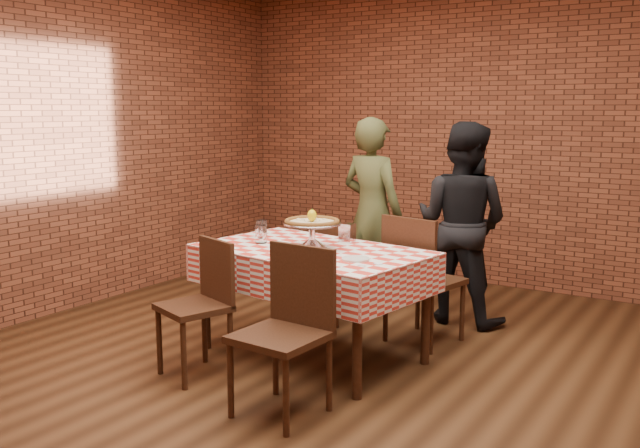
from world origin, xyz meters
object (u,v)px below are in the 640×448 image
(pizza, at_px, (312,222))
(water_glass_right, at_px, (262,229))
(table, at_px, (312,303))
(chair_far_left, at_px, (332,267))
(diner_black, at_px, (462,223))
(pizza_stand, at_px, (312,236))
(chair_near_right, at_px, (280,334))
(diner_olive, at_px, (372,212))
(chair_far_right, at_px, (425,278))
(chair_near_left, at_px, (194,310))
(condiment_caddy, at_px, (347,233))
(water_glass_left, at_px, (261,234))

(pizza, bearing_deg, water_glass_right, 163.72)
(table, distance_m, chair_far_left, 0.86)
(chair_far_left, bearing_deg, diner_black, -146.53)
(table, xyz_separation_m, pizza_stand, (0.01, -0.01, 0.47))
(pizza_stand, bearing_deg, chair_near_right, -67.94)
(table, relative_size, diner_olive, 0.93)
(chair_far_right, bearing_deg, chair_near_left, 66.91)
(pizza, height_order, chair_far_left, pizza)
(pizza_stand, relative_size, chair_near_right, 0.42)
(water_glass_right, distance_m, chair_near_left, 0.94)
(chair_far_right, bearing_deg, table, 64.61)
(condiment_caddy, height_order, chair_far_right, chair_far_right)
(water_glass_left, xyz_separation_m, water_glass_right, (-0.13, 0.18, 0.00))
(condiment_caddy, bearing_deg, pizza_stand, -103.18)
(diner_black, bearing_deg, pizza_stand, 70.92)
(water_glass_left, height_order, condiment_caddy, condiment_caddy)
(chair_far_left, bearing_deg, pizza, 115.84)
(chair_far_right, height_order, diner_black, diner_black)
(condiment_caddy, bearing_deg, diner_olive, 111.52)
(condiment_caddy, xyz_separation_m, diner_olive, (-0.38, 1.08, -0.01))
(table, height_order, chair_near_right, chair_near_right)
(table, xyz_separation_m, water_glass_right, (-0.54, 0.15, 0.45))
(water_glass_right, height_order, chair_far_right, chair_far_right)
(condiment_caddy, relative_size, chair_far_right, 0.14)
(chair_far_left, bearing_deg, condiment_caddy, 134.21)
(pizza_stand, relative_size, chair_far_left, 0.46)
(table, relative_size, pizza, 4.08)
(pizza_stand, xyz_separation_m, chair_near_right, (0.35, -0.86, -0.38))
(pizza, bearing_deg, table, 123.54)
(chair_near_left, relative_size, chair_far_right, 0.92)
(table, distance_m, chair_near_right, 0.95)
(condiment_caddy, height_order, diner_olive, diner_olive)
(chair_far_left, xyz_separation_m, diner_olive, (0.05, 0.59, 0.38))
(table, height_order, water_glass_left, water_glass_left)
(condiment_caddy, xyz_separation_m, diner_black, (0.46, 1.01, -0.03))
(chair_near_right, xyz_separation_m, chair_far_right, (0.16, 1.58, 0.01))
(chair_near_right, relative_size, diner_black, 0.58)
(water_glass_left, relative_size, diner_olive, 0.08)
(table, height_order, chair_near_left, chair_near_left)
(water_glass_left, height_order, diner_black, diner_black)
(pizza_stand, height_order, water_glass_right, pizza_stand)
(table, height_order, pizza_stand, pizza_stand)
(diner_olive, bearing_deg, table, 110.51)
(pizza_stand, height_order, chair_near_right, pizza_stand)
(pizza_stand, distance_m, water_glass_right, 0.57)
(water_glass_left, relative_size, chair_far_left, 0.15)
(chair_near_left, bearing_deg, chair_far_right, 74.25)
(water_glass_left, xyz_separation_m, condiment_caddy, (0.51, 0.34, 0.00))
(pizza, bearing_deg, chair_near_right, -67.94)
(pizza, xyz_separation_m, chair_far_right, (0.51, 0.71, -0.47))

